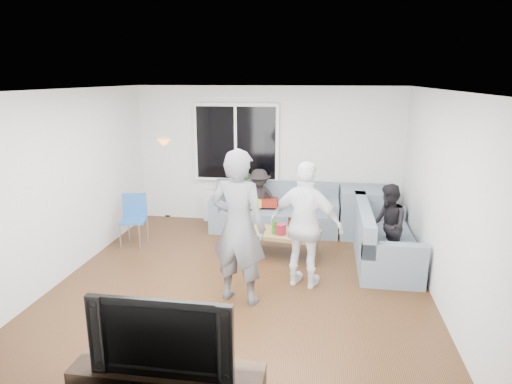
% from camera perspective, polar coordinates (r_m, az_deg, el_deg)
% --- Properties ---
extents(floor, '(5.00, 5.50, 0.04)m').
position_cam_1_polar(floor, '(6.29, -1.77, -11.72)').
color(floor, '#56351C').
rests_on(floor, ground).
extents(ceiling, '(5.00, 5.50, 0.04)m').
position_cam_1_polar(ceiling, '(5.64, -1.98, 13.10)').
color(ceiling, white).
rests_on(ceiling, ground).
extents(wall_back, '(5.00, 0.04, 2.60)m').
position_cam_1_polar(wall_back, '(8.50, 1.56, 4.63)').
color(wall_back, silver).
rests_on(wall_back, ground).
extents(wall_front, '(5.00, 0.04, 2.60)m').
position_cam_1_polar(wall_front, '(3.30, -10.89, -11.97)').
color(wall_front, silver).
rests_on(wall_front, ground).
extents(wall_left, '(0.04, 5.50, 2.60)m').
position_cam_1_polar(wall_left, '(6.75, -23.41, 0.82)').
color(wall_left, silver).
rests_on(wall_left, ground).
extents(wall_right, '(0.04, 5.50, 2.60)m').
position_cam_1_polar(wall_right, '(5.92, 22.88, -0.92)').
color(wall_right, silver).
rests_on(wall_right, ground).
extents(window_frame, '(1.62, 0.06, 1.47)m').
position_cam_1_polar(window_frame, '(8.48, -2.55, 6.30)').
color(window_frame, white).
rests_on(window_frame, wall_back).
extents(window_glass, '(1.50, 0.02, 1.35)m').
position_cam_1_polar(window_glass, '(8.44, -2.60, 6.26)').
color(window_glass, black).
rests_on(window_glass, window_frame).
extents(window_mullion, '(0.05, 0.03, 1.35)m').
position_cam_1_polar(window_mullion, '(8.43, -2.61, 6.25)').
color(window_mullion, white).
rests_on(window_mullion, window_frame).
extents(radiator, '(1.30, 0.12, 0.62)m').
position_cam_1_polar(radiator, '(8.71, -2.51, -1.84)').
color(radiator, silver).
rests_on(radiator, floor).
extents(potted_plant, '(0.23, 0.20, 0.37)m').
position_cam_1_polar(potted_plant, '(8.52, -1.35, 1.25)').
color(potted_plant, '#2B6D31').
rests_on(potted_plant, radiator).
extents(vase, '(0.20, 0.20, 0.18)m').
position_cam_1_polar(vase, '(8.60, -3.44, 0.71)').
color(vase, white).
rests_on(vase, radiator).
extents(sofa_back_section, '(2.30, 0.85, 0.85)m').
position_cam_1_polar(sofa_back_section, '(8.20, 2.39, -2.04)').
color(sofa_back_section, slate).
rests_on(sofa_back_section, floor).
extents(sofa_right_section, '(2.00, 0.85, 0.85)m').
position_cam_1_polar(sofa_right_section, '(7.11, 16.19, -5.24)').
color(sofa_right_section, slate).
rests_on(sofa_right_section, floor).
extents(sofa_corner, '(0.85, 0.85, 0.85)m').
position_cam_1_polar(sofa_corner, '(8.19, 13.64, -2.47)').
color(sofa_corner, slate).
rests_on(sofa_corner, floor).
extents(cushion_yellow, '(0.48, 0.45, 0.14)m').
position_cam_1_polar(cushion_yellow, '(8.22, -0.82, -1.38)').
color(cushion_yellow, gold).
rests_on(cushion_yellow, sofa_back_section).
extents(cushion_red, '(0.37, 0.32, 0.13)m').
position_cam_1_polar(cushion_red, '(8.25, 1.49, -1.32)').
color(cushion_red, maroon).
rests_on(cushion_red, sofa_back_section).
extents(coffee_table, '(1.18, 0.76, 0.40)m').
position_cam_1_polar(coffee_table, '(7.10, 3.60, -6.65)').
color(coffee_table, olive).
rests_on(coffee_table, floor).
extents(pitcher, '(0.17, 0.17, 0.17)m').
position_cam_1_polar(pitcher, '(6.90, 3.17, -4.75)').
color(pitcher, maroon).
rests_on(pitcher, coffee_table).
extents(side_chair, '(0.48, 0.48, 0.86)m').
position_cam_1_polar(side_chair, '(7.72, -15.37, -3.58)').
color(side_chair, '#265AA5').
rests_on(side_chair, floor).
extents(floor_lamp, '(0.32, 0.32, 1.56)m').
position_cam_1_polar(floor_lamp, '(9.15, -11.26, 1.73)').
color(floor_lamp, orange).
rests_on(floor_lamp, floor).
extents(player_left, '(0.80, 0.62, 1.95)m').
position_cam_1_polar(player_left, '(5.48, -2.24, -4.52)').
color(player_left, '#515257').
rests_on(player_left, floor).
extents(player_right, '(1.08, 0.69, 1.71)m').
position_cam_1_polar(player_right, '(5.94, 6.39, -4.27)').
color(player_right, white).
rests_on(player_right, floor).
extents(spectator_right, '(0.55, 0.66, 1.25)m').
position_cam_1_polar(spectator_right, '(6.89, 16.47, -4.16)').
color(spectator_right, black).
rests_on(spectator_right, floor).
extents(spectator_back, '(0.78, 0.52, 1.14)m').
position_cam_1_polar(spectator_back, '(8.22, 0.41, -0.94)').
color(spectator_back, black).
rests_on(spectator_back, floor).
extents(television, '(1.17, 0.15, 0.67)m').
position_cam_1_polar(television, '(3.83, -11.51, -16.99)').
color(television, black).
rests_on(television, tv_console).
extents(bottle_d, '(0.07, 0.07, 0.27)m').
position_cam_1_polar(bottle_d, '(6.86, 5.16, -4.49)').
color(bottle_d, orange).
rests_on(bottle_d, coffee_table).
extents(bottle_e, '(0.07, 0.07, 0.24)m').
position_cam_1_polar(bottle_e, '(7.12, 6.24, -3.90)').
color(bottle_e, black).
rests_on(bottle_e, coffee_table).
extents(bottle_b, '(0.08, 0.08, 0.21)m').
position_cam_1_polar(bottle_b, '(6.91, 2.35, -4.53)').
color(bottle_b, '#217715').
rests_on(bottle_b, coffee_table).
extents(bottle_c, '(0.07, 0.07, 0.20)m').
position_cam_1_polar(bottle_c, '(7.12, 4.36, -4.02)').
color(bottle_c, black).
rests_on(bottle_c, coffee_table).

